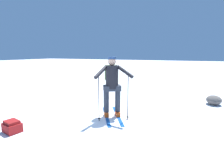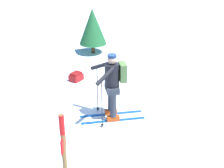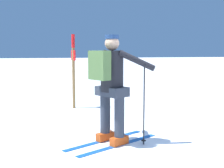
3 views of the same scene
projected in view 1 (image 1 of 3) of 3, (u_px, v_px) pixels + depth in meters
name	position (u px, v px, depth m)	size (l,w,h in m)	color
ground_plane	(82.00, 120.00, 4.63)	(80.00, 80.00, 0.00)	white
skier	(112.00, 83.00, 4.77)	(1.54, 1.25, 1.65)	#144C9E
dropped_backpack	(12.00, 127.00, 3.91)	(0.38, 0.44, 0.26)	maroon
rock_boulder	(214.00, 100.00, 5.99)	(0.57, 0.48, 0.31)	#5B5651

